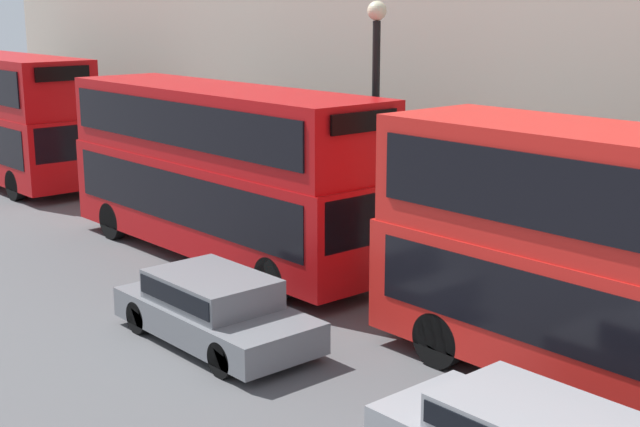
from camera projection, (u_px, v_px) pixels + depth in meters
The scene contains 4 objects.
bus_second_in_queue at pixel (220, 165), 21.75m from camera, with size 2.59×10.17×4.25m.
car_hatchback at pixel (214, 307), 16.60m from camera, with size 1.87×4.34×1.30m.
street_lamp at pixel (376, 107), 20.50m from camera, with size 0.44×0.44×6.27m.
pedestrian at pixel (298, 212), 23.46m from camera, with size 0.36×0.36×1.83m.
Camera 1 is at (-10.71, 0.04, 6.19)m, focal length 50.00 mm.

